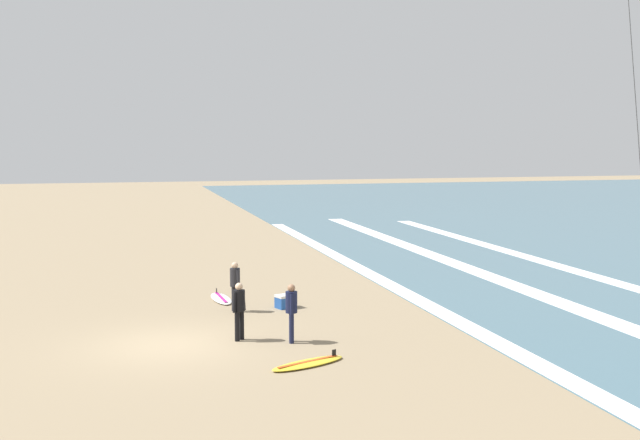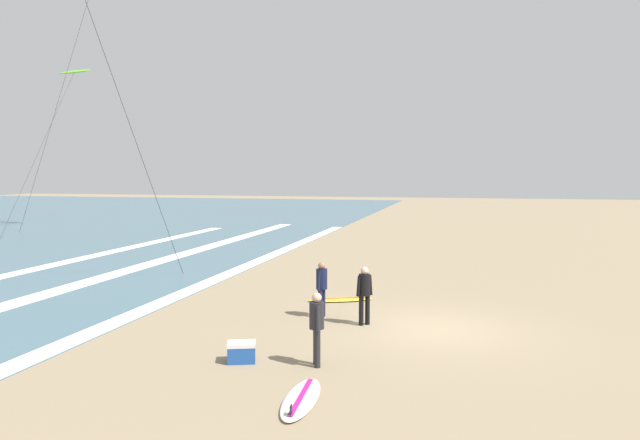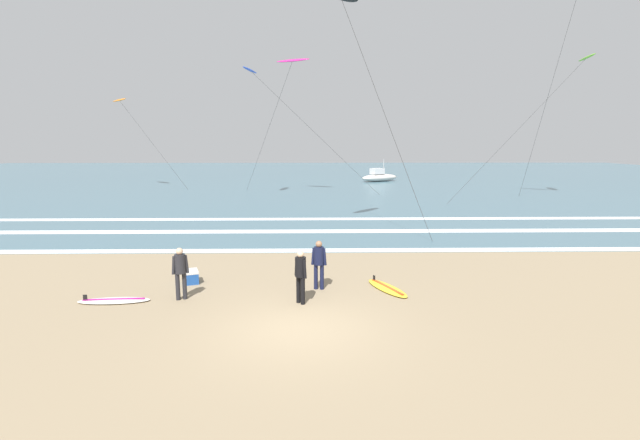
{
  "view_description": "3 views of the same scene",
  "coord_description": "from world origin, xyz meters",
  "px_view_note": "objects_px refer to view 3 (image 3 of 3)",
  "views": [
    {
      "loc": [
        21.09,
        -1.29,
        5.53
      ],
      "look_at": [
        2.26,
        3.56,
        3.5
      ],
      "focal_mm": 44.48,
      "sensor_mm": 36.0,
      "label": 1
    },
    {
      "loc": [
        -15.64,
        -0.78,
        4.17
      ],
      "look_at": [
        1.79,
        3.56,
        2.7
      ],
      "focal_mm": 33.13,
      "sensor_mm": 36.0,
      "label": 2
    },
    {
      "loc": [
        0.31,
        -11.23,
        4.69
      ],
      "look_at": [
        0.63,
        5.63,
        1.87
      ],
      "focal_mm": 25.98,
      "sensor_mm": 36.0,
      "label": 3
    }
  ],
  "objects_px": {
    "cooler_box": "(191,277)",
    "surfboard_foreground_flat": "(387,288)",
    "surfer_background_far": "(301,272)",
    "kite_orange_low_near": "(120,101)",
    "surfer_right_near": "(319,260)",
    "kite_lime_far_left": "(586,59)",
    "surfboard_right_spare": "(114,301)",
    "kite_blue_far_right": "(251,71)",
    "offshore_boat": "(379,177)",
    "surfer_mid_group": "(180,269)",
    "kite_magenta_high_left": "(292,61)"
  },
  "relations": [
    {
      "from": "surfboard_right_spare",
      "to": "kite_orange_low_near",
      "type": "xyz_separation_m",
      "value": [
        -13.62,
        35.55,
        8.88
      ]
    },
    {
      "from": "surfboard_foreground_flat",
      "to": "surfboard_right_spare",
      "type": "relative_size",
      "value": 1.01
    },
    {
      "from": "surfer_background_far",
      "to": "kite_blue_far_right",
      "type": "distance_m",
      "value": 28.65
    },
    {
      "from": "surfer_background_far",
      "to": "cooler_box",
      "type": "bearing_deg",
      "value": 150.88
    },
    {
      "from": "kite_lime_far_left",
      "to": "kite_blue_far_right",
      "type": "relative_size",
      "value": 1.06
    },
    {
      "from": "surfboard_foreground_flat",
      "to": "kite_orange_low_near",
      "type": "distance_m",
      "value": 41.85
    },
    {
      "from": "offshore_boat",
      "to": "cooler_box",
      "type": "bearing_deg",
      "value": -106.71
    },
    {
      "from": "surfer_background_far",
      "to": "kite_magenta_high_left",
      "type": "relative_size",
      "value": 0.13
    },
    {
      "from": "surfboard_right_spare",
      "to": "offshore_boat",
      "type": "xyz_separation_m",
      "value": [
        14.24,
        43.24,
        0.51
      ]
    },
    {
      "from": "kite_lime_far_left",
      "to": "offshore_boat",
      "type": "xyz_separation_m",
      "value": [
        -13.82,
        18.1,
        -10.81
      ]
    },
    {
      "from": "surfer_right_near",
      "to": "kite_orange_low_near",
      "type": "height_order",
      "value": "kite_orange_low_near"
    },
    {
      "from": "surfer_background_far",
      "to": "kite_blue_far_right",
      "type": "height_order",
      "value": "kite_blue_far_right"
    },
    {
      "from": "kite_blue_far_right",
      "to": "cooler_box",
      "type": "relative_size",
      "value": 16.33
    },
    {
      "from": "kite_orange_low_near",
      "to": "kite_lime_far_left",
      "type": "distance_m",
      "value": 43.03
    },
    {
      "from": "surfboard_foreground_flat",
      "to": "cooler_box",
      "type": "xyz_separation_m",
      "value": [
        -6.52,
        0.83,
        0.18
      ]
    },
    {
      "from": "kite_magenta_high_left",
      "to": "offshore_boat",
      "type": "xyz_separation_m",
      "value": [
        9.93,
        15.12,
        -11.03
      ]
    },
    {
      "from": "kite_orange_low_near",
      "to": "kite_blue_far_right",
      "type": "distance_m",
      "value": 17.28
    },
    {
      "from": "surfer_background_far",
      "to": "kite_orange_low_near",
      "type": "bearing_deg",
      "value": 118.23
    },
    {
      "from": "surfer_background_far",
      "to": "surfer_right_near",
      "type": "distance_m",
      "value": 1.45
    },
    {
      "from": "surfboard_right_spare",
      "to": "kite_magenta_high_left",
      "type": "bearing_deg",
      "value": 81.28
    },
    {
      "from": "surfer_right_near",
      "to": "kite_magenta_high_left",
      "type": "relative_size",
      "value": 0.13
    },
    {
      "from": "surfer_mid_group",
      "to": "surfboard_foreground_flat",
      "type": "height_order",
      "value": "surfer_mid_group"
    },
    {
      "from": "surfer_right_near",
      "to": "kite_blue_far_right",
      "type": "relative_size",
      "value": 0.13
    },
    {
      "from": "surfboard_foreground_flat",
      "to": "kite_lime_far_left",
      "type": "height_order",
      "value": "kite_lime_far_left"
    },
    {
      "from": "surfboard_foreground_flat",
      "to": "offshore_boat",
      "type": "height_order",
      "value": "offshore_boat"
    },
    {
      "from": "cooler_box",
      "to": "kite_orange_low_near",
      "type": "bearing_deg",
      "value": 114.64
    },
    {
      "from": "kite_orange_low_near",
      "to": "cooler_box",
      "type": "relative_size",
      "value": 12.63
    },
    {
      "from": "surfer_right_near",
      "to": "kite_lime_far_left",
      "type": "height_order",
      "value": "kite_lime_far_left"
    },
    {
      "from": "offshore_boat",
      "to": "kite_magenta_high_left",
      "type": "bearing_deg",
      "value": -123.3
    },
    {
      "from": "surfer_background_far",
      "to": "cooler_box",
      "type": "xyz_separation_m",
      "value": [
        -3.75,
        2.09,
        -0.74
      ]
    },
    {
      "from": "surfboard_right_spare",
      "to": "cooler_box",
      "type": "height_order",
      "value": "cooler_box"
    },
    {
      "from": "surfer_right_near",
      "to": "kite_orange_low_near",
      "type": "bearing_deg",
      "value": 119.85
    },
    {
      "from": "kite_orange_low_near",
      "to": "surfboard_right_spare",
      "type": "bearing_deg",
      "value": -69.04
    },
    {
      "from": "kite_lime_far_left",
      "to": "surfer_mid_group",
      "type": "bearing_deg",
      "value": -136.31
    },
    {
      "from": "kite_orange_low_near",
      "to": "kite_blue_far_right",
      "type": "xyz_separation_m",
      "value": [
        14.57,
        -9.15,
        1.59
      ]
    },
    {
      "from": "surfer_right_near",
      "to": "offshore_boat",
      "type": "distance_m",
      "value": 42.89
    },
    {
      "from": "surfer_mid_group",
      "to": "kite_magenta_high_left",
      "type": "bearing_deg",
      "value": 85.18
    },
    {
      "from": "surfboard_foreground_flat",
      "to": "cooler_box",
      "type": "height_order",
      "value": "cooler_box"
    },
    {
      "from": "kite_magenta_high_left",
      "to": "cooler_box",
      "type": "relative_size",
      "value": 16.32
    },
    {
      "from": "surfer_background_far",
      "to": "cooler_box",
      "type": "distance_m",
      "value": 4.36
    },
    {
      "from": "surfboard_foreground_flat",
      "to": "kite_blue_far_right",
      "type": "height_order",
      "value": "kite_blue_far_right"
    },
    {
      "from": "surfer_background_far",
      "to": "kite_blue_far_right",
      "type": "bearing_deg",
      "value": 99.86
    },
    {
      "from": "surfer_mid_group",
      "to": "surfboard_right_spare",
      "type": "relative_size",
      "value": 0.75
    },
    {
      "from": "cooler_box",
      "to": "surfboard_foreground_flat",
      "type": "bearing_deg",
      "value": -7.24
    },
    {
      "from": "kite_orange_low_near",
      "to": "kite_magenta_high_left",
      "type": "bearing_deg",
      "value": -22.49
    },
    {
      "from": "offshore_boat",
      "to": "cooler_box",
      "type": "distance_m",
      "value": 43.19
    },
    {
      "from": "surfer_right_near",
      "to": "surfboard_foreground_flat",
      "type": "height_order",
      "value": "surfer_right_near"
    },
    {
      "from": "surfer_background_far",
      "to": "surfer_right_near",
      "type": "xyz_separation_m",
      "value": [
        0.56,
        1.34,
        0.0
      ]
    },
    {
      "from": "kite_orange_low_near",
      "to": "kite_lime_far_left",
      "type": "relative_size",
      "value": 0.73
    },
    {
      "from": "kite_orange_low_near",
      "to": "kite_blue_far_right",
      "type": "height_order",
      "value": "kite_blue_far_right"
    }
  ]
}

